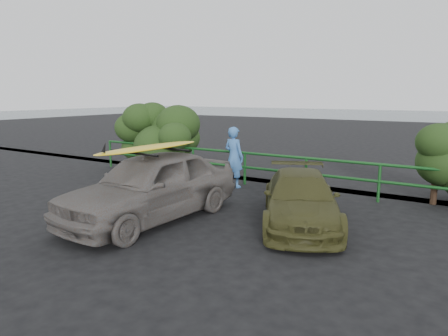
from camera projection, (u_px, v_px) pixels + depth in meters
The scene contains 9 objects.
ground at pixel (167, 238), 7.87m from camera, with size 80.00×80.00×0.00m, color black.
ocean at pixel (433, 114), 58.04m from camera, with size 200.00×200.00×0.00m, color #526065.
guardrail at pixel (274, 171), 11.96m from camera, with size 14.00×0.08×1.04m, color #154C1B, non-canonical shape.
shrub_left at pixel (160, 140), 14.67m from camera, with size 3.20×2.40×2.30m, color #223C15, non-canonical shape.
sedan at pixel (151, 186), 8.93m from camera, with size 1.82×4.54×1.55m, color #5F5854.
olive_vehicle at pixel (300, 199), 8.67m from camera, with size 1.56×3.83×1.11m, color #3E3E1B.
man at pixel (234, 157), 12.07m from camera, with size 0.67×0.44×1.84m, color #3D72B8.
roof_rack at pixel (150, 151), 8.79m from camera, with size 1.44×1.01×0.05m, color black, non-canonical shape.
surfboard at pixel (150, 148), 8.77m from camera, with size 0.61×2.96×0.09m, color gold.
Camera 1 is at (4.91, -5.78, 2.78)m, focal length 32.00 mm.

